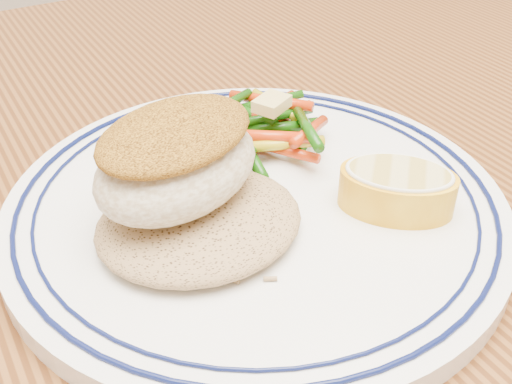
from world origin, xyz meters
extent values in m
cube|color=#4D270F|center=(0.00, 0.00, 0.73)|extent=(1.50, 0.90, 0.04)
cylinder|color=#4D270F|center=(0.68, 0.38, 0.35)|extent=(0.07, 0.07, 0.71)
cylinder|color=white|center=(-0.04, -0.01, 0.76)|extent=(0.30, 0.30, 0.01)
torus|color=#0A113F|center=(-0.04, -0.01, 0.77)|extent=(0.28, 0.28, 0.00)
torus|color=#0A113F|center=(-0.04, -0.01, 0.77)|extent=(0.26, 0.26, 0.00)
ellipsoid|color=#97754B|center=(-0.08, -0.02, 0.78)|extent=(0.12, 0.10, 0.02)
ellipsoid|color=beige|center=(-0.09, -0.01, 0.80)|extent=(0.12, 0.11, 0.04)
ellipsoid|color=#996418|center=(-0.09, -0.01, 0.82)|extent=(0.11, 0.10, 0.02)
cylinder|color=red|center=(0.00, 0.04, 0.77)|extent=(0.05, 0.03, 0.01)
cylinder|color=#144909|center=(-0.02, 0.03, 0.77)|extent=(0.02, 0.05, 0.01)
cylinder|color=#144909|center=(0.01, 0.05, 0.77)|extent=(0.06, 0.03, 0.01)
cylinder|color=#144909|center=(0.01, 0.04, 0.77)|extent=(0.01, 0.05, 0.01)
cylinder|color=red|center=(0.00, 0.02, 0.77)|extent=(0.03, 0.05, 0.01)
cylinder|color=red|center=(0.02, 0.05, 0.77)|extent=(0.06, 0.01, 0.01)
cylinder|color=red|center=(-0.03, 0.04, 0.77)|extent=(0.02, 0.06, 0.01)
cylinder|color=red|center=(0.01, 0.06, 0.78)|extent=(0.04, 0.04, 0.01)
cylinder|color=#144909|center=(-0.03, 0.01, 0.78)|extent=(0.04, 0.05, 0.01)
cylinder|color=gold|center=(0.00, 0.02, 0.78)|extent=(0.06, 0.02, 0.01)
cylinder|color=#144909|center=(0.00, 0.04, 0.78)|extent=(0.05, 0.03, 0.01)
cylinder|color=#144909|center=(0.00, 0.06, 0.78)|extent=(0.02, 0.05, 0.01)
cylinder|color=red|center=(0.02, 0.02, 0.78)|extent=(0.05, 0.03, 0.01)
cylinder|color=gold|center=(0.02, 0.06, 0.78)|extent=(0.02, 0.05, 0.01)
cylinder|color=red|center=(0.02, 0.06, 0.78)|extent=(0.05, 0.02, 0.01)
cylinder|color=#144909|center=(0.01, 0.05, 0.78)|extent=(0.05, 0.01, 0.01)
cylinder|color=#144909|center=(0.01, 0.07, 0.78)|extent=(0.05, 0.02, 0.01)
cylinder|color=red|center=(-0.01, 0.02, 0.78)|extent=(0.05, 0.03, 0.01)
cylinder|color=red|center=(0.01, 0.06, 0.78)|extent=(0.04, 0.05, 0.01)
cylinder|color=red|center=(-0.03, 0.07, 0.79)|extent=(0.04, 0.03, 0.01)
cylinder|color=#144909|center=(0.01, 0.01, 0.79)|extent=(0.03, 0.06, 0.01)
cylinder|color=#144909|center=(-0.02, 0.07, 0.79)|extent=(0.06, 0.03, 0.01)
cube|color=#DAC26B|center=(0.00, 0.04, 0.80)|extent=(0.03, 0.03, 0.01)
torus|color=white|center=(0.03, -0.06, 0.79)|extent=(0.09, 0.09, 0.00)
camera|label=1|loc=(-0.20, -0.28, 0.99)|focal=45.00mm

